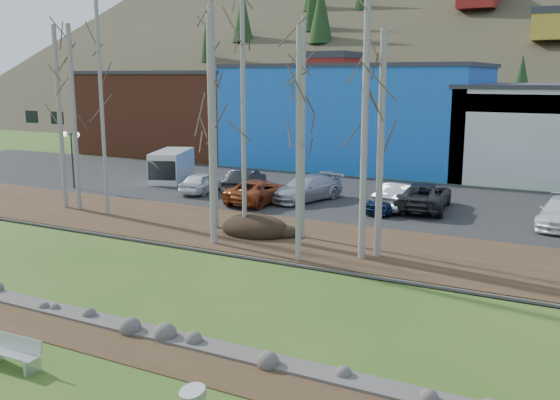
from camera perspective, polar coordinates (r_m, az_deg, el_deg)
The scene contains 31 objects.
ground at distance 17.89m, azimuth -21.73°, elevation -14.00°, with size 200.00×200.00×0.00m, color #315618.
dirt_strip at distance 19.16m, azimuth -16.88°, elevation -11.89°, with size 80.00×1.80×0.03m, color #382616.
near_bank_rocks at distance 19.83m, azimuth -14.82°, elevation -11.02°, with size 80.00×0.80×0.50m, color #47423D, non-canonical shape.
river at distance 22.79m, azimuth -7.79°, elevation -7.76°, with size 80.00×8.00×0.90m, color black, non-canonical shape.
far_bank_rocks at distance 26.05m, azimuth -2.53°, elevation -5.20°, with size 80.00×0.80×0.46m, color #47423D, non-canonical shape.
far_bank at distance 28.73m, azimuth 0.70°, elevation -3.45°, with size 80.00×7.00×0.15m, color #382616.
parking_lot at distance 38.15m, azimuth 7.92°, elevation 0.14°, with size 80.00×14.00×0.14m, color black.
building_brick at distance 61.48m, azimuth -8.90°, elevation 7.95°, with size 16.32×12.24×7.80m.
building_blue at distance 52.75m, azimuth 7.14°, elevation 7.72°, with size 20.40×12.24×8.30m.
hillside at distance 95.60m, azimuth 21.01°, elevation 16.69°, with size 160.00×72.00×35.00m, color #322E1E, non-canonical shape.
bench_intact at distance 17.87m, azimuth -23.09°, elevation -12.71°, with size 1.64×0.54×0.82m.
dirt_mound at distance 29.09m, azimuth -2.31°, elevation -2.45°, with size 3.36×2.37×0.66m, color black.
birch_0 at distance 35.52m, azimuth -18.32°, elevation 7.06°, with size 0.25×0.25×9.92m.
birch_1 at distance 33.73m, azimuth -15.99°, elevation 8.24°, with size 0.20×0.20×11.38m.
birch_2 at distance 29.70m, azimuth -6.14°, elevation 7.35°, with size 0.31×0.31×10.45m.
birch_3 at distance 28.14m, azimuth -3.37°, elevation 8.07°, with size 0.21×0.21×11.33m.
birch_4 at distance 26.82m, azimuth -6.26°, elevation 6.18°, with size 0.28×0.28×9.76m.
birch_5 at distance 27.77m, azimuth 2.12°, elevation 6.40°, with size 0.20×0.20×9.75m.
birch_6 at distance 24.17m, azimuth 1.72°, elevation 4.89°, with size 0.22×0.22×9.10m.
birch_7 at distance 24.55m, azimuth 7.76°, elevation 7.03°, with size 0.26×0.26×10.92m.
birch_8 at distance 25.07m, azimuth 9.18°, elevation 4.89°, with size 0.27×0.27×9.02m.
birch_10 at distance 36.29m, azimuth -19.49°, elevation 7.07°, with size 0.25×0.25×9.92m.
street_lamp at distance 42.60m, azimuth -18.53°, elevation 4.88°, with size 1.41×0.34×3.69m.
car_0 at distance 39.46m, azimuth -7.11°, elevation 1.60°, with size 1.54×3.82×1.30m, color white.
car_1 at distance 39.07m, azimuth -3.22°, elevation 1.73°, with size 1.60×4.58×1.51m, color black.
car_2 at distance 36.08m, azimuth -1.83°, elevation 0.82°, with size 2.28×4.94×1.37m, color #9E431C.
car_3 at distance 36.69m, azimuth 2.40°, elevation 1.07°, with size 2.05×5.05×1.47m, color #AAABB2.
car_4 at distance 34.22m, azimuth 9.87°, elevation -0.01°, with size 1.50×3.73×1.27m, color #152347.
car_5 at distance 35.03m, azimuth 11.05°, elevation 0.37°, with size 1.54×4.42×1.46m, color silver.
car_6 at distance 35.16m, azimuth 13.03°, elevation 0.38°, with size 2.53×5.49×1.53m, color #2A2A2D.
van_grey at distance 44.18m, azimuth -9.93°, elevation 3.08°, with size 3.61×5.20×2.10m.
Camera 1 is at (12.67, -10.22, 7.42)m, focal length 40.00 mm.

